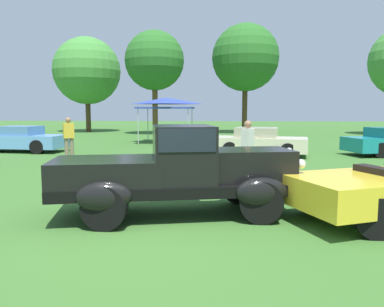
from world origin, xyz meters
name	(u,v)px	position (x,y,z in m)	size (l,w,h in m)	color
ground_plane	(153,223)	(0.00, 0.00, 0.00)	(120.00, 120.00, 0.00)	#386628
feature_pickup_truck	(179,170)	(0.39, 0.57, 0.87)	(4.74, 2.53, 1.70)	black
show_car_skyblue	(22,139)	(-8.23, 10.81, 0.60)	(4.07, 2.03, 1.22)	#669EDB
show_car_cream	(259,142)	(2.81, 10.12, 0.60)	(4.22, 2.42, 1.22)	beige
spectator_between_cars	(247,148)	(1.93, 4.35, 0.91)	(0.40, 0.47, 1.69)	#283351
spectator_by_row	(69,137)	(-4.92, 8.29, 0.91)	(0.47, 0.41, 1.69)	#7F7056
canopy_tent_left_field	(166,102)	(-2.12, 16.25, 2.42)	(3.17, 3.17, 2.71)	#B7B7BC
treeline_far_left	(87,71)	(-10.80, 26.97, 5.40)	(5.91, 5.91, 8.37)	#47331E
treeline_mid_left	(155,61)	(-4.21, 24.14, 5.86)	(4.74, 4.74, 8.26)	brown
treeline_center	(245,58)	(3.11, 26.16, 6.29)	(5.59, 5.59, 9.10)	#47331E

